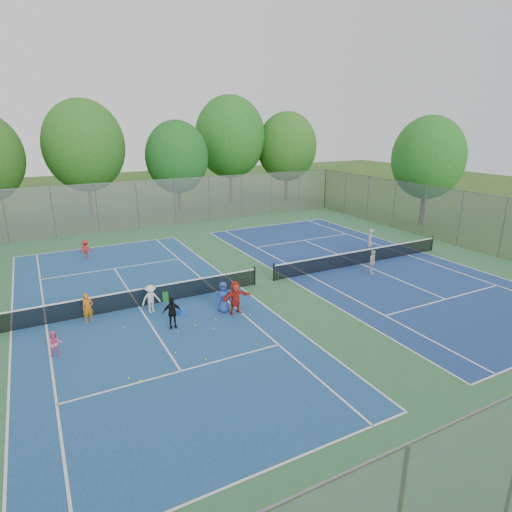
{
  "coord_description": "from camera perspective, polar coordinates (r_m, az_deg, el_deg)",
  "views": [
    {
      "loc": [
        -10.9,
        -19.6,
        8.64
      ],
      "look_at": [
        0.0,
        1.0,
        1.3
      ],
      "focal_mm": 30.0,
      "sensor_mm": 36.0,
      "label": 1
    }
  ],
  "objects": [
    {
      "name": "student_d",
      "position": [
        19.09,
        -11.14,
        -7.44
      ],
      "size": [
        0.87,
        0.45,
        1.41
      ],
      "primitive_type": "imported",
      "rotation": [
        0.0,
        0.0,
        -0.14
      ],
      "color": "black",
      "rests_on": "ground"
    },
    {
      "name": "tennis_ball_1",
      "position": [
        18.93,
        -5.65,
        -9.65
      ],
      "size": [
        0.07,
        0.07,
        0.07
      ],
      "primitive_type": "sphere",
      "color": "yellow",
      "rests_on": "ground"
    },
    {
      "name": "tennis_ball_9",
      "position": [
        16.74,
        -6.73,
        -13.6
      ],
      "size": [
        0.07,
        0.07,
        0.07
      ],
      "primitive_type": "sphere",
      "color": "#D1E234",
      "rests_on": "ground"
    },
    {
      "name": "tree_nr",
      "position": [
        47.95,
        -3.48,
        15.54
      ],
      "size": [
        7.6,
        7.6,
        11.42
      ],
      "color": "#443326",
      "rests_on": "ground"
    },
    {
      "name": "tennis_ball_8",
      "position": [
        17.64,
        0.01,
        -11.72
      ],
      "size": [
        0.07,
        0.07,
        0.07
      ],
      "primitive_type": "sphere",
      "color": "#B1CF30",
      "rests_on": "ground"
    },
    {
      "name": "tree_nc",
      "position": [
        42.72,
        -10.5,
        12.84
      ],
      "size": [
        6.0,
        6.0,
        8.85
      ],
      "color": "#443326",
      "rests_on": "ground"
    },
    {
      "name": "tennis_ball_3",
      "position": [
        15.97,
        -15.17,
        -15.81
      ],
      "size": [
        0.07,
        0.07,
        0.07
      ],
      "primitive_type": "sphere",
      "color": "#D9F138",
      "rests_on": "ground"
    },
    {
      "name": "teen_court_b",
      "position": [
        25.92,
        15.24,
        -0.86
      ],
      "size": [
        0.94,
        0.8,
        1.51
      ],
      "primitive_type": "imported",
      "rotation": [
        0.0,
        0.0,
        0.6
      ],
      "color": "beige",
      "rests_on": "ground"
    },
    {
      "name": "tennis_ball_10",
      "position": [
        19.73,
        -5.41,
        -8.46
      ],
      "size": [
        0.07,
        0.07,
        0.07
      ],
      "primitive_type": "sphere",
      "color": "yellow",
      "rests_on": "ground"
    },
    {
      "name": "fence_east",
      "position": [
        33.94,
        25.58,
        4.48
      ],
      "size": [
        0.1,
        32.0,
        4.0
      ],
      "primitive_type": "cube",
      "rotation": [
        0.0,
        0.0,
        1.57
      ],
      "color": "gray",
      "rests_on": "ground"
    },
    {
      "name": "tree_side_e",
      "position": [
        39.47,
        21.99,
        12.04
      ],
      "size": [
        6.0,
        6.0,
        9.2
      ],
      "color": "#443326",
      "rests_on": "ground"
    },
    {
      "name": "student_f",
      "position": [
        20.02,
        -2.76,
        -5.56
      ],
      "size": [
        1.55,
        0.64,
        1.62
      ],
      "primitive_type": "imported",
      "rotation": [
        0.0,
        0.0,
        0.11
      ],
      "color": "red",
      "rests_on": "ground"
    },
    {
      "name": "net_right",
      "position": [
        27.78,
        13.86,
        -0.18
      ],
      "size": [
        12.87,
        0.1,
        0.91
      ],
      "primitive_type": "cube",
      "color": "black",
      "rests_on": "ground"
    },
    {
      "name": "child_far_baseline",
      "position": [
        30.22,
        -21.75,
        0.82
      ],
      "size": [
        0.89,
        0.65,
        1.25
      ],
      "primitive_type": "imported",
      "rotation": [
        0.0,
        0.0,
        2.89
      ],
      "color": "red",
      "rests_on": "ground"
    },
    {
      "name": "student_e",
      "position": [
        20.24,
        -4.4,
        -5.51
      ],
      "size": [
        0.87,
        0.73,
        1.51
      ],
      "primitive_type": "imported",
      "rotation": [
        0.0,
        0.0,
        -0.4
      ],
      "color": "#284596",
      "rests_on": "ground"
    },
    {
      "name": "tennis_ball_5",
      "position": [
        18.88,
        -10.31,
        -9.94
      ],
      "size": [
        0.07,
        0.07,
        0.07
      ],
      "primitive_type": "sphere",
      "color": "gold",
      "rests_on": "ground"
    },
    {
      "name": "tennis_ball_2",
      "position": [
        16.21,
        -16.59,
        -15.4
      ],
      "size": [
        0.07,
        0.07,
        0.07
      ],
      "primitive_type": "sphere",
      "color": "#DCF338",
      "rests_on": "ground"
    },
    {
      "name": "instructor",
      "position": [
        30.03,
        14.89,
        1.88
      ],
      "size": [
        0.75,
        0.72,
        1.73
      ],
      "primitive_type": "imported",
      "rotation": [
        0.0,
        0.0,
        3.81
      ],
      "color": "#9B9A9D",
      "rests_on": "ground"
    },
    {
      "name": "student_b",
      "position": [
        18.34,
        -25.23,
        -10.58
      ],
      "size": [
        0.56,
        0.46,
        1.06
      ],
      "primitive_type": "imported",
      "rotation": [
        0.0,
        0.0,
        -0.12
      ],
      "color": "pink",
      "rests_on": "ground"
    },
    {
      "name": "fence_north",
      "position": [
        37.82,
        -10.78,
        7.06
      ],
      "size": [
        32.0,
        0.1,
        4.0
      ],
      "primitive_type": "cube",
      "color": "gray",
      "rests_on": "ground"
    },
    {
      "name": "tennis_ball_4",
      "position": [
        19.79,
        -17.22,
        -9.15
      ],
      "size": [
        0.07,
        0.07,
        0.07
      ],
      "primitive_type": "sphere",
      "color": "#B2D431",
      "rests_on": "ground"
    },
    {
      "name": "ball_crate",
      "position": [
        20.43,
        -9.9,
        -7.39
      ],
      "size": [
        0.39,
        0.39,
        0.27
      ],
      "primitive_type": "cube",
      "rotation": [
        0.0,
        0.0,
        0.25
      ],
      "color": "blue",
      "rests_on": "ground"
    },
    {
      "name": "court_right",
      "position": [
        27.91,
        13.8,
        -1.04
      ],
      "size": [
        10.97,
        23.77,
        0.01
      ],
      "primitive_type": "cube",
      "color": "navy",
      "rests_on": "court_pad"
    },
    {
      "name": "tennis_ball_11",
      "position": [
        16.87,
        -25.19,
        -15.04
      ],
      "size": [
        0.07,
        0.07,
        0.07
      ],
      "primitive_type": "sphere",
      "color": "#B1CC2F",
      "rests_on": "ground"
    },
    {
      "name": "tree_nl",
      "position": [
        42.93,
        -21.94,
        13.47
      ],
      "size": [
        7.2,
        7.2,
        10.69
      ],
      "color": "#443326",
      "rests_on": "ground"
    },
    {
      "name": "court_pad",
      "position": [
        24.03,
        1.12,
        -3.58
      ],
      "size": [
        32.0,
        32.0,
        0.01
      ],
      "primitive_type": "cube",
      "color": "#31683E",
      "rests_on": "ground"
    },
    {
      "name": "net_left",
      "position": [
        21.59,
        -15.43,
        -5.46
      ],
      "size": [
        12.87,
        0.1,
        0.91
      ],
      "primitive_type": "cube",
      "color": "black",
      "rests_on": "ground"
    },
    {
      "name": "tennis_ball_6",
      "position": [
        20.1,
        -0.82,
        -7.87
      ],
      "size": [
        0.07,
        0.07,
        0.07
      ],
      "primitive_type": "sphere",
      "color": "#C7D832",
      "rests_on": "ground"
    },
    {
      "name": "student_c",
      "position": [
        20.77,
        -13.83,
        -5.57
      ],
      "size": [
        0.92,
        0.57,
        1.38
      ],
      "primitive_type": "imported",
      "rotation": [
        0.0,
        0.0,
        0.07
      ],
      "color": "silver",
      "rests_on": "ground"
    },
    {
      "name": "court_left",
      "position": [
        21.76,
        -15.34,
        -6.53
      ],
      "size": [
        10.97,
        23.77,
        0.01
      ],
      "primitive_type": "cube",
      "color": "navy",
      "rests_on": "court_pad"
    },
    {
      "name": "ball_hopper",
      "position": [
        21.96,
        -11.96,
        -5.31
      ],
      "size": [
        0.35,
        0.35,
        0.55
      ],
      "primitive_type": "cube",
      "rotation": [
        0.0,
        0.0,
        -0.32
      ],
      "color": "#238227",
      "rests_on": "ground"
    },
    {
      "name": "tennis_ball_7",
      "position": [
        19.27,
        -8.17,
        -9.23
      ],
      "size": [
        0.07,
        0.07,
        0.07
      ],
      "primitive_type": "sphere",
      "color": "#D6EB36",
      "rests_on": "ground"
    },
    {
      "name": "student_a",
      "position": [
        20.65,
        -21.5,
        -6.48
      ],
      "size": [
        0.57,
        0.45,
        1.36
      ],
      "primitive_type": "imported",
      "rotation": [
        0.0,
        0.0,
        0.27
      ],
      "color": "#C96B12",
      "rests_on": "ground"
    },
    {
      "name": "ground",
      "position": [
        24.03,
        1.12,
        -3.59
      ],
      "size": [
        120.0,
        120.0,
        0.0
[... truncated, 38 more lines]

